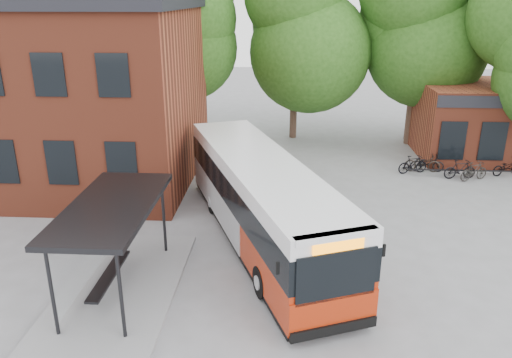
# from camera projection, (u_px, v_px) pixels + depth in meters

# --- Properties ---
(ground) EXTENTS (100.00, 100.00, 0.00)m
(ground) POSITION_uv_depth(u_px,v_px,m) (267.00, 277.00, 16.09)
(ground) COLOR slate
(station_building) EXTENTS (18.40, 10.40, 8.50)m
(station_building) POSITION_uv_depth(u_px,v_px,m) (3.00, 91.00, 23.77)
(station_building) COLOR maroon
(station_building) RESTS_ON ground
(bus_shelter) EXTENTS (3.60, 7.00, 2.90)m
(bus_shelter) POSITION_uv_depth(u_px,v_px,m) (116.00, 248.00, 14.90)
(bus_shelter) COLOR black
(bus_shelter) RESTS_ON ground
(bike_rail) EXTENTS (5.20, 0.10, 0.38)m
(bike_rail) POSITION_uv_depth(u_px,v_px,m) (460.00, 173.00, 24.87)
(bike_rail) COLOR black
(bike_rail) RESTS_ON ground
(tree_0) EXTENTS (7.92, 7.92, 11.00)m
(tree_0) POSITION_uv_depth(u_px,v_px,m) (177.00, 50.00, 29.50)
(tree_0) COLOR #214A13
(tree_0) RESTS_ON ground
(tree_1) EXTENTS (7.92, 7.92, 10.40)m
(tree_1) POSITION_uv_depth(u_px,v_px,m) (295.00, 54.00, 30.15)
(tree_1) COLOR #214A13
(tree_1) RESTS_ON ground
(tree_2) EXTENTS (7.92, 7.92, 11.00)m
(tree_2) POSITION_uv_depth(u_px,v_px,m) (417.00, 51.00, 28.72)
(tree_2) COLOR #214A13
(tree_2) RESTS_ON ground
(city_bus) EXTENTS (6.80, 12.32, 3.10)m
(city_bus) POSITION_uv_depth(u_px,v_px,m) (261.00, 202.00, 17.96)
(city_bus) COLOR #A4250B
(city_bus) RESTS_ON ground
(bicycle_0) EXTENTS (1.84, 0.77, 0.94)m
(bicycle_0) POSITION_uv_depth(u_px,v_px,m) (422.00, 163.00, 25.53)
(bicycle_0) COLOR black
(bicycle_0) RESTS_ON ground
(bicycle_1) EXTENTS (1.64, 0.88, 0.95)m
(bicycle_1) POSITION_uv_depth(u_px,v_px,m) (413.00, 164.00, 25.30)
(bicycle_1) COLOR black
(bicycle_1) RESTS_ON ground
(bicycle_2) EXTENTS (1.73, 0.74, 0.88)m
(bicycle_2) POSITION_uv_depth(u_px,v_px,m) (427.00, 163.00, 25.58)
(bicycle_2) COLOR black
(bicycle_2) RESTS_ON ground
(bicycle_3) EXTENTS (1.66, 0.67, 0.97)m
(bicycle_3) POSITION_uv_depth(u_px,v_px,m) (460.00, 169.00, 24.53)
(bicycle_3) COLOR black
(bicycle_3) RESTS_ON ground
(bicycle_5) EXTENTS (1.64, 1.06, 0.96)m
(bicycle_5) POSITION_uv_depth(u_px,v_px,m) (474.00, 171.00, 24.30)
(bicycle_5) COLOR #262522
(bicycle_5) RESTS_ON ground
(bicycle_6) EXTENTS (1.77, 1.11, 0.88)m
(bicycle_6) POSITION_uv_depth(u_px,v_px,m) (507.00, 167.00, 25.03)
(bicycle_6) COLOR black
(bicycle_6) RESTS_ON ground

